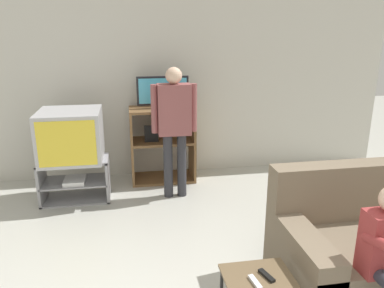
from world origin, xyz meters
name	(u,v)px	position (x,y,z in m)	size (l,w,h in m)	color
wall_back	(162,81)	(0.00, 3.66, 1.30)	(6.40, 0.06, 2.60)	beige
tv_stand	(75,180)	(-1.13, 2.90, 0.25)	(0.79, 0.44, 0.50)	#939399
television_main	(71,135)	(-1.13, 2.92, 0.79)	(0.69, 0.69, 0.58)	#B2B2B7
media_shelf	(162,144)	(-0.04, 3.36, 0.50)	(0.84, 0.47, 0.99)	brown
television_flat	(163,93)	(-0.02, 3.36, 1.18)	(0.66, 0.20, 0.41)	black
snack_table	(260,287)	(0.34, 0.57, 0.34)	(0.46, 0.46, 0.38)	brown
remote_control_black	(267,276)	(0.39, 0.60, 0.39)	(0.04, 0.14, 0.02)	black
remote_control_white	(255,282)	(0.29, 0.55, 0.39)	(0.04, 0.14, 0.02)	silver
person_standing_adult	(174,121)	(0.05, 2.80, 0.94)	(0.53, 0.20, 1.56)	#2D2D33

